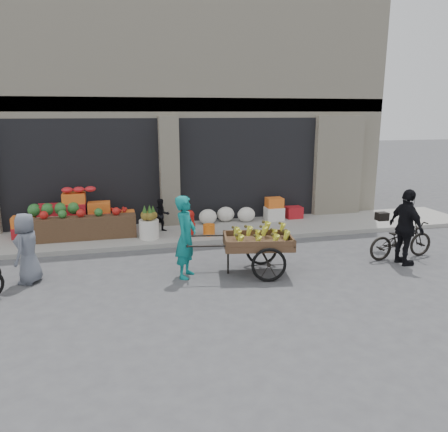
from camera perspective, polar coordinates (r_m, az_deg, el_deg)
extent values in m
plane|color=#424244|center=(8.56, -2.59, -9.92)|extent=(80.00, 80.00, 0.00)
cube|color=gray|center=(12.36, -6.41, -2.28)|extent=(18.00, 2.20, 0.12)
cube|color=beige|center=(15.98, -8.81, 13.67)|extent=(14.00, 6.00, 7.00)
cube|color=gray|center=(13.15, -7.59, 14.23)|extent=(14.00, 0.30, 0.40)
cube|color=black|center=(13.84, -17.94, 5.65)|extent=(4.40, 1.60, 3.10)
cube|color=black|center=(14.38, 2.24, 6.55)|extent=(4.40, 1.60, 3.10)
cube|color=beige|center=(13.06, -7.23, 5.76)|extent=(0.55, 0.80, 3.22)
cube|color=brown|center=(12.06, -18.08, -1.50)|extent=(2.80, 0.45, 0.60)
sphere|color=#1E5923|center=(12.52, -21.28, 0.85)|extent=(0.34, 0.34, 0.34)
cylinder|color=silver|center=(11.73, -9.75, -1.69)|extent=(0.52, 0.52, 0.50)
cylinder|color=#A5140F|center=(11.80, -4.40, -1.29)|extent=(0.20, 0.20, 0.56)
sphere|color=#A5140F|center=(11.72, -4.43, 0.22)|extent=(0.22, 0.22, 0.22)
cylinder|color=orange|center=(11.87, -1.97, -1.81)|extent=(0.32, 0.32, 0.30)
ellipsoid|color=silver|center=(13.17, 0.43, 0.04)|extent=(1.70, 0.60, 0.44)
imported|color=black|center=(12.29, -8.15, 0.10)|extent=(0.51, 0.43, 0.93)
cube|color=brown|center=(9.33, 4.44, -3.62)|extent=(1.59, 1.19, 0.13)
torus|color=black|center=(8.96, 5.88, -6.38)|extent=(0.73, 0.20, 0.73)
torus|color=black|center=(9.92, 4.92, -4.38)|extent=(0.73, 0.20, 0.73)
cylinder|color=black|center=(9.38, 0.53, -5.82)|extent=(0.05, 0.05, 0.60)
imported|color=#0F7371|center=(9.08, -5.01, -2.74)|extent=(0.67, 0.76, 1.74)
imported|color=slate|center=(9.63, -24.31, -3.87)|extent=(0.65, 0.81, 1.45)
imported|color=black|center=(11.13, 22.12, -2.90)|extent=(1.75, 0.72, 0.90)
imported|color=black|center=(10.60, 22.70, -1.39)|extent=(0.50, 1.05, 1.74)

